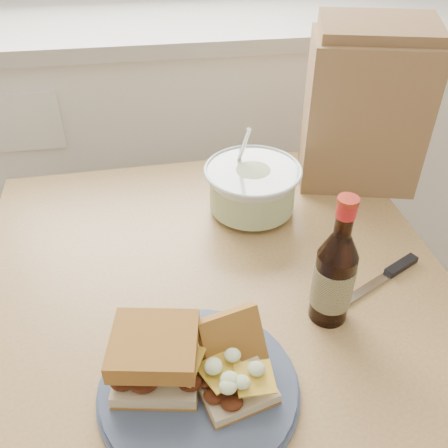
{
  "coord_description": "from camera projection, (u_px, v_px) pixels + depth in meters",
  "views": [
    {
      "loc": [
        0.03,
        0.14,
        1.34
      ],
      "look_at": [
        0.13,
        0.84,
        0.79
      ],
      "focal_mm": 40.0,
      "sensor_mm": 36.0,
      "label": 1
    }
  ],
  "objects": [
    {
      "name": "cabinet_run",
      "position": [
        152.0,
        149.0,
        1.75
      ],
      "size": [
        2.5,
        0.64,
        0.94
      ],
      "color": "white",
      "rests_on": "ground"
    },
    {
      "name": "dining_table",
      "position": [
        216.0,
        320.0,
        0.96
      ],
      "size": [
        0.88,
        0.88,
        0.71
      ],
      "rotation": [
        0.0,
        0.0,
        0.04
      ],
      "color": "tan",
      "rests_on": "ground"
    },
    {
      "name": "plate",
      "position": [
        199.0,
        387.0,
        0.72
      ],
      "size": [
        0.28,
        0.28,
        0.02
      ],
      "primitive_type": "cylinder",
      "color": "#414E6A",
      "rests_on": "dining_table"
    },
    {
      "name": "sandwich_left",
      "position": [
        156.0,
        358.0,
        0.69
      ],
      "size": [
        0.13,
        0.13,
        0.09
      ],
      "rotation": [
        0.0,
        0.0,
        -0.17
      ],
      "color": "beige",
      "rests_on": "plate"
    },
    {
      "name": "sandwich_right",
      "position": [
        234.0,
        366.0,
        0.7
      ],
      "size": [
        0.12,
        0.16,
        0.08
      ],
      "rotation": [
        0.0,
        0.0,
        0.27
      ],
      "color": "beige",
      "rests_on": "plate"
    },
    {
      "name": "coleslaw_bowl",
      "position": [
        252.0,
        190.0,
        1.04
      ],
      "size": [
        0.2,
        0.2,
        0.2
      ],
      "color": "silver",
      "rests_on": "dining_table"
    },
    {
      "name": "beer_bottle",
      "position": [
        334.0,
        276.0,
        0.78
      ],
      "size": [
        0.07,
        0.07,
        0.24
      ],
      "rotation": [
        0.0,
        0.0,
        -0.07
      ],
      "color": "black",
      "rests_on": "dining_table"
    },
    {
      "name": "knife",
      "position": [
        393.0,
        271.0,
        0.91
      ],
      "size": [
        0.18,
        0.1,
        0.01
      ],
      "rotation": [
        0.0,
        0.0,
        0.49
      ],
      "color": "silver",
      "rests_on": "dining_table"
    },
    {
      "name": "paper_bag",
      "position": [
        364.0,
        113.0,
        1.08
      ],
      "size": [
        0.28,
        0.22,
        0.33
      ],
      "primitive_type": "cube",
      "rotation": [
        0.0,
        0.0,
        -0.23
      ],
      "color": "olive",
      "rests_on": "dining_table"
    }
  ]
}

